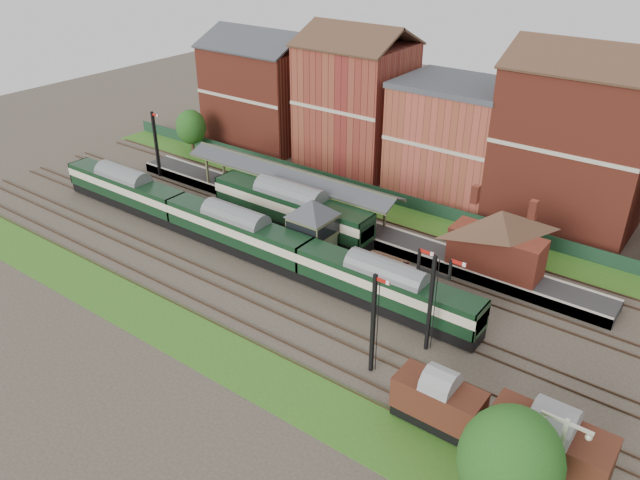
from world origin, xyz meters
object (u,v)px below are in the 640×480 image
Objects in this scene: semaphore_bracket at (432,297)px; platform_railcar at (291,208)px; dmu_train at (236,230)px; goods_van_a at (438,402)px; signal_box at (312,227)px.

semaphore_bracket is 0.45× the size of platform_railcar.
dmu_train is at bearing -101.60° from platform_railcar.
dmu_train is 6.64m from platform_railcar.
platform_railcar is at bearing 78.40° from dmu_train.
dmu_train is 27.21m from goods_van_a.
platform_railcar is at bearing 147.51° from goods_van_a.
platform_railcar is 28.86m from goods_van_a.
dmu_train is at bearing -153.47° from signal_box.
goods_van_a is at bearing -19.32° from dmu_train.
platform_railcar is at bearing 156.00° from semaphore_bracket.
platform_railcar reaches higher than goods_van_a.
semaphore_bracket is at bearing 122.42° from goods_van_a.
semaphore_bracket reaches higher than goods_van_a.
platform_railcar is (-5.17, 3.25, -0.73)m from signal_box.
signal_box is 0.12× the size of dmu_train.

